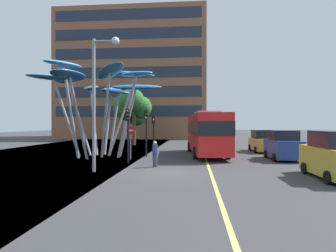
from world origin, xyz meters
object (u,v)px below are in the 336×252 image
street_lamp (100,86)px  red_bus (207,131)px  traffic_light_kerb_far (146,123)px  car_parked_near (335,156)px  car_parked_far (262,142)px  car_parked_mid (283,146)px  pedestrian (155,154)px  no_entry_sign (130,137)px  traffic_light_island_mid (154,125)px  traffic_light_kerb_near (128,124)px  leaf_sculpture (100,85)px

street_lamp → red_bus: bearing=55.4°
traffic_light_kerb_far → car_parked_near: 13.54m
car_parked_far → red_bus: bearing=-146.7°
car_parked_mid → pedestrian: bearing=-153.7°
pedestrian → car_parked_near: bearing=-18.1°
car_parked_mid → car_parked_far: size_ratio=0.89×
red_bus → car_parked_far: bearing=33.3°
red_bus → no_entry_sign: red_bus is taller
traffic_light_island_mid → car_parked_near: size_ratio=0.79×
red_bus → no_entry_sign: (-5.82, -3.57, -0.38)m
traffic_light_kerb_near → car_parked_mid: bearing=15.0°
car_parked_near → pedestrian: car_parked_near is taller
street_lamp → no_entry_sign: 6.41m
red_bus → traffic_light_kerb_far: size_ratio=2.69×
car_parked_far → no_entry_sign: no_entry_sign is taller
leaf_sculpture → car_parked_mid: size_ratio=2.93×
traffic_light_kerb_near → traffic_light_kerb_far: size_ratio=0.96×
red_bus → street_lamp: 11.45m
car_parked_mid → car_parked_far: bearing=91.1°
car_parked_far → no_entry_sign: 13.28m
street_lamp → car_parked_far: bearing=47.3°
street_lamp → leaf_sculpture: bearing=108.6°
leaf_sculpture → car_parked_near: 17.54m
car_parked_mid → red_bus: bearing=154.1°
car_parked_near → street_lamp: (-12.02, 0.98, 3.68)m
leaf_sculpture → traffic_light_kerb_near: 6.14m
leaf_sculpture → car_parked_mid: bearing=-4.3°
leaf_sculpture → traffic_light_island_mid: leaf_sculpture is taller
traffic_light_kerb_near → no_entry_sign: traffic_light_kerb_near is taller
pedestrian → no_entry_sign: no_entry_sign is taller
car_parked_near → pedestrian: size_ratio=2.73×
car_parked_far → no_entry_sign: bearing=-147.6°
traffic_light_kerb_near → no_entry_sign: bearing=97.7°
car_parked_mid → car_parked_far: car_parked_mid is taller
street_lamp → pedestrian: bearing=35.8°
car_parked_near → car_parked_mid: car_parked_near is taller
traffic_light_kerb_near → street_lamp: size_ratio=0.49×
car_parked_near → car_parked_far: car_parked_near is taller
car_parked_near → no_entry_sign: size_ratio=1.77×
car_parked_mid → leaf_sculpture: bearing=175.7°
leaf_sculpture → street_lamp: 8.05m
car_parked_far → leaf_sculpture: bearing=-160.2°
red_bus → car_parked_far: red_bus is taller
pedestrian → no_entry_sign: 4.33m
leaf_sculpture → traffic_light_kerb_far: leaf_sculpture is taller
traffic_light_kerb_far → no_entry_sign: traffic_light_kerb_far is taller
red_bus → traffic_light_kerb_near: red_bus is taller
no_entry_sign → red_bus: bearing=31.5°
red_bus → leaf_sculpture: 9.78m
red_bus → traffic_light_kerb_near: 7.93m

